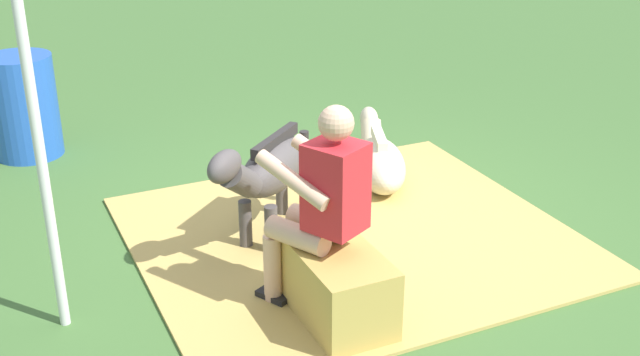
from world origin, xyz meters
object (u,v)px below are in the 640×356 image
object	(u,v)px
hay_bale	(338,288)
person_seated	(320,201)
pony_lying	(378,159)
water_barrel	(24,106)
pony_standing	(270,171)
tent_pole_left	(36,125)

from	to	relation	value
hay_bale	person_seated	world-z (taller)	person_seated
pony_lying	water_barrel	size ratio (longest dim) A/B	1.48
person_seated	pony_lying	distance (m)	2.09
person_seated	water_barrel	xyz separation A→B (m)	(3.40, 1.29, -0.28)
person_seated	pony_lying	xyz separation A→B (m)	(1.57, -1.26, -0.55)
water_barrel	hay_bale	bearing A→B (deg)	-159.28
hay_bale	water_barrel	bearing A→B (deg)	20.72
person_seated	pony_lying	world-z (taller)	person_seated
pony_standing	tent_pole_left	size ratio (longest dim) A/B	0.44
person_seated	water_barrel	world-z (taller)	person_seated
hay_bale	tent_pole_left	size ratio (longest dim) A/B	0.30
hay_bale	pony_lying	world-z (taller)	hay_bale
pony_standing	person_seated	bearing A→B (deg)	175.59
hay_bale	pony_standing	size ratio (longest dim) A/B	0.67
hay_bale	pony_lying	xyz separation A→B (m)	(1.72, -1.21, -0.04)
water_barrel	pony_standing	bearing A→B (deg)	-150.52
water_barrel	tent_pole_left	bearing A→B (deg)	177.26
hay_bale	pony_standing	world-z (taller)	pony_standing
hay_bale	water_barrel	xyz separation A→B (m)	(3.55, 1.34, 0.22)
person_seated	pony_standing	xyz separation A→B (m)	(0.98, -0.08, -0.20)
pony_standing	tent_pole_left	bearing A→B (deg)	107.44
person_seated	water_barrel	size ratio (longest dim) A/B	1.47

